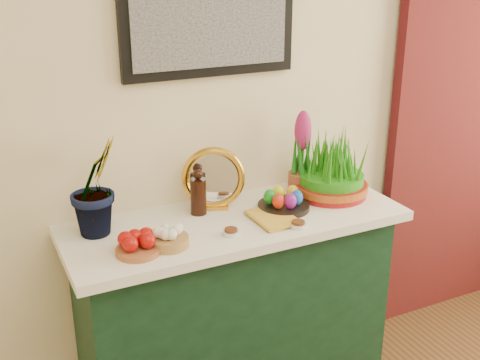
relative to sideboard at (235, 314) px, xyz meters
name	(u,v)px	position (x,y,z in m)	size (l,w,h in m)	color
sideboard	(235,314)	(0.00, 0.00, 0.00)	(1.30, 0.45, 0.85)	#133520
tablecloth	(235,222)	(0.00, 0.00, 0.45)	(1.40, 0.55, 0.04)	white
hyacinth_green	(94,171)	(-0.53, 0.10, 0.72)	(0.25, 0.21, 0.51)	#186716
apple_bowl	(138,245)	(-0.45, -0.13, 0.50)	(0.21, 0.21, 0.08)	#9D562D
garlic_basket	(169,238)	(-0.33, -0.13, 0.50)	(0.16, 0.16, 0.08)	#AD8046
vinegar_cruet	(198,194)	(-0.12, 0.10, 0.55)	(0.07, 0.07, 0.19)	black
mirror	(214,179)	(-0.04, 0.13, 0.59)	(0.27, 0.15, 0.27)	gold
book	(256,221)	(0.05, -0.10, 0.48)	(0.14, 0.21, 0.03)	gold
spice_dish_left	(231,232)	(-0.08, -0.14, 0.48)	(0.06, 0.06, 0.03)	silver
spice_dish_right	(298,225)	(0.18, -0.20, 0.48)	(0.07, 0.07, 0.03)	silver
egg_plate	(284,202)	(0.22, -0.02, 0.50)	(0.27, 0.27, 0.09)	black
hyacinth_pink	(302,157)	(0.38, 0.11, 0.64)	(0.12, 0.12, 0.38)	brown
wheatgrass_sabzeh	(332,170)	(0.49, 0.03, 0.58)	(0.33, 0.33, 0.27)	maroon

